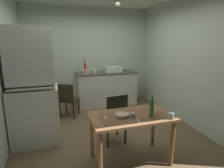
{
  "coord_description": "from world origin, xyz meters",
  "views": [
    {
      "loc": [
        -0.94,
        -3.46,
        1.78
      ],
      "look_at": [
        0.11,
        -0.04,
        0.96
      ],
      "focal_mm": 29.82,
      "sensor_mm": 36.0,
      "label": 1
    }
  ],
  "objects_px": {
    "dining_table": "(131,122)",
    "chair_by_counter": "(68,99)",
    "hutch_cabinet": "(34,91)",
    "glass_bottle": "(152,108)",
    "chair_far_side": "(114,118)",
    "mug_dark": "(133,115)",
    "mixing_bowl_counter": "(86,72)",
    "serving_bowl_wide": "(122,115)",
    "hand_pump": "(85,67)",
    "sink_basin": "(113,69)"
  },
  "relations": [
    {
      "from": "hand_pump",
      "to": "dining_table",
      "type": "distance_m",
      "value": 2.74
    },
    {
      "from": "mug_dark",
      "to": "glass_bottle",
      "type": "height_order",
      "value": "glass_bottle"
    },
    {
      "from": "hand_pump",
      "to": "chair_far_side",
      "type": "relative_size",
      "value": 0.43
    },
    {
      "from": "mug_dark",
      "to": "serving_bowl_wide",
      "type": "bearing_deg",
      "value": 160.81
    },
    {
      "from": "mixing_bowl_counter",
      "to": "glass_bottle",
      "type": "bearing_deg",
      "value": -80.01
    },
    {
      "from": "dining_table",
      "to": "chair_far_side",
      "type": "height_order",
      "value": "chair_far_side"
    },
    {
      "from": "serving_bowl_wide",
      "to": "hand_pump",
      "type": "bearing_deg",
      "value": 91.93
    },
    {
      "from": "hutch_cabinet",
      "to": "hand_pump",
      "type": "distance_m",
      "value": 2.04
    },
    {
      "from": "hutch_cabinet",
      "to": "mug_dark",
      "type": "distance_m",
      "value": 1.76
    },
    {
      "from": "hutch_cabinet",
      "to": "mixing_bowl_counter",
      "type": "distance_m",
      "value": 1.96
    },
    {
      "from": "sink_basin",
      "to": "glass_bottle",
      "type": "relative_size",
      "value": 1.43
    },
    {
      "from": "mixing_bowl_counter",
      "to": "glass_bottle",
      "type": "relative_size",
      "value": 0.72
    },
    {
      "from": "dining_table",
      "to": "mixing_bowl_counter",
      "type": "bearing_deg",
      "value": 94.78
    },
    {
      "from": "serving_bowl_wide",
      "to": "mug_dark",
      "type": "distance_m",
      "value": 0.15
    },
    {
      "from": "dining_table",
      "to": "chair_far_side",
      "type": "distance_m",
      "value": 0.59
    },
    {
      "from": "sink_basin",
      "to": "chair_by_counter",
      "type": "distance_m",
      "value": 1.58
    },
    {
      "from": "hand_pump",
      "to": "mug_dark",
      "type": "height_order",
      "value": "hand_pump"
    },
    {
      "from": "chair_by_counter",
      "to": "serving_bowl_wide",
      "type": "distance_m",
      "value": 2.11
    },
    {
      "from": "chair_by_counter",
      "to": "glass_bottle",
      "type": "relative_size",
      "value": 2.7
    },
    {
      "from": "hutch_cabinet",
      "to": "serving_bowl_wide",
      "type": "xyz_separation_m",
      "value": [
        1.25,
        -1.02,
        -0.18
      ]
    },
    {
      "from": "mixing_bowl_counter",
      "to": "glass_bottle",
      "type": "xyz_separation_m",
      "value": [
        0.48,
        -2.71,
        -0.11
      ]
    },
    {
      "from": "chair_far_side",
      "to": "mug_dark",
      "type": "height_order",
      "value": "chair_far_side"
    },
    {
      "from": "mug_dark",
      "to": "glass_bottle",
      "type": "relative_size",
      "value": 0.21
    },
    {
      "from": "chair_by_counter",
      "to": "mug_dark",
      "type": "height_order",
      "value": "chair_by_counter"
    },
    {
      "from": "chair_by_counter",
      "to": "mug_dark",
      "type": "distance_m",
      "value": 2.21
    },
    {
      "from": "mixing_bowl_counter",
      "to": "serving_bowl_wide",
      "type": "distance_m",
      "value": 2.61
    },
    {
      "from": "serving_bowl_wide",
      "to": "glass_bottle",
      "type": "relative_size",
      "value": 0.62
    },
    {
      "from": "serving_bowl_wide",
      "to": "glass_bottle",
      "type": "bearing_deg",
      "value": -15.99
    },
    {
      "from": "dining_table",
      "to": "chair_by_counter",
      "type": "distance_m",
      "value": 2.14
    },
    {
      "from": "sink_basin",
      "to": "mug_dark",
      "type": "distance_m",
      "value": 2.76
    },
    {
      "from": "chair_far_side",
      "to": "serving_bowl_wide",
      "type": "bearing_deg",
      "value": -96.64
    },
    {
      "from": "hutch_cabinet",
      "to": "glass_bottle",
      "type": "bearing_deg",
      "value": -34.52
    },
    {
      "from": "serving_bowl_wide",
      "to": "chair_by_counter",
      "type": "bearing_deg",
      "value": 107.44
    },
    {
      "from": "glass_bottle",
      "to": "chair_by_counter",
      "type": "bearing_deg",
      "value": 115.92
    },
    {
      "from": "mixing_bowl_counter",
      "to": "hand_pump",
      "type": "bearing_deg",
      "value": 96.75
    },
    {
      "from": "hutch_cabinet",
      "to": "dining_table",
      "type": "relative_size",
      "value": 1.71
    },
    {
      "from": "sink_basin",
      "to": "mixing_bowl_counter",
      "type": "height_order",
      "value": "sink_basin"
    },
    {
      "from": "hutch_cabinet",
      "to": "chair_by_counter",
      "type": "xyz_separation_m",
      "value": [
        0.62,
        0.98,
        -0.5
      ]
    },
    {
      "from": "chair_far_side",
      "to": "glass_bottle",
      "type": "bearing_deg",
      "value": -63.9
    },
    {
      "from": "sink_basin",
      "to": "serving_bowl_wide",
      "type": "bearing_deg",
      "value": -104.64
    },
    {
      "from": "hutch_cabinet",
      "to": "mixing_bowl_counter",
      "type": "relative_size",
      "value": 9.14
    },
    {
      "from": "mixing_bowl_counter",
      "to": "chair_by_counter",
      "type": "bearing_deg",
      "value": -132.15
    },
    {
      "from": "mixing_bowl_counter",
      "to": "glass_bottle",
      "type": "distance_m",
      "value": 2.75
    },
    {
      "from": "mixing_bowl_counter",
      "to": "dining_table",
      "type": "height_order",
      "value": "mixing_bowl_counter"
    },
    {
      "from": "mug_dark",
      "to": "glass_bottle",
      "type": "xyz_separation_m",
      "value": [
        0.25,
        -0.06,
        0.1
      ]
    },
    {
      "from": "chair_far_side",
      "to": "chair_by_counter",
      "type": "relative_size",
      "value": 1.09
    },
    {
      "from": "sink_basin",
      "to": "mug_dark",
      "type": "xyz_separation_m",
      "value": [
        -0.55,
        -2.69,
        -0.25
      ]
    },
    {
      "from": "hand_pump",
      "to": "mixing_bowl_counter",
      "type": "bearing_deg",
      "value": -83.25
    },
    {
      "from": "mixing_bowl_counter",
      "to": "hutch_cabinet",
      "type": "bearing_deg",
      "value": -126.46
    },
    {
      "from": "dining_table",
      "to": "chair_far_side",
      "type": "xyz_separation_m",
      "value": [
        -0.07,
        0.57,
        -0.16
      ]
    }
  ]
}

